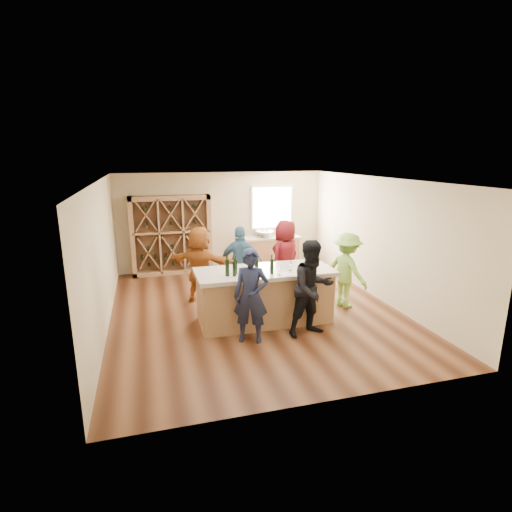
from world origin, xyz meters
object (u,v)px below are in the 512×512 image
object	(u,v)px
person_near_right	(313,288)
wine_bottle_e	(256,264)
tasting_counter_base	(265,298)
person_far_left	(200,265)
wine_bottle_d	(250,267)
person_server	(347,270)
wine_bottle_b	(234,269)
wine_bottle_f	(272,266)
wine_rack	(171,235)
person_far_right	(285,258)
person_far_mid	(241,263)
sink	(265,234)
wine_bottle_c	(236,267)
person_near_left	(251,296)
wine_bottle_a	(227,268)

from	to	relation	value
person_near_right	wine_bottle_e	bearing A→B (deg)	128.82
tasting_counter_base	person_far_left	xyz separation A→B (m)	(-1.08, 1.45, 0.38)
wine_bottle_d	person_server	world-z (taller)	person_server
tasting_counter_base	wine_bottle_d	distance (m)	0.82
wine_bottle_b	wine_bottle_f	bearing A→B (deg)	-4.68
wine_rack	person_near_right	xyz separation A→B (m)	(2.21, -4.74, -0.19)
wine_bottle_e	person_far_right	size ratio (longest dim) A/B	0.18
wine_bottle_b	person_far_mid	xyz separation A→B (m)	(0.51, 1.60, -0.35)
sink	person_far_mid	world-z (taller)	person_far_mid
wine_bottle_d	person_far_mid	xyz separation A→B (m)	(0.19, 1.55, -0.36)
wine_rack	wine_bottle_c	xyz separation A→B (m)	(0.93, -4.02, 0.12)
tasting_counter_base	wine_bottle_d	xyz separation A→B (m)	(-0.35, -0.19, 0.72)
tasting_counter_base	wine_bottle_d	world-z (taller)	wine_bottle_d
wine_bottle_e	person_far_right	distance (m)	1.95
wine_bottle_e	wine_bottle_f	bearing A→B (deg)	-38.14
wine_rack	wine_bottle_f	distance (m)	4.51
person_far_mid	person_far_right	xyz separation A→B (m)	(1.10, 0.08, 0.04)
wine_rack	wine_bottle_b	world-z (taller)	wine_rack
wine_bottle_b	person_near_right	world-z (taller)	person_near_right
wine_bottle_d	person_near_left	bearing A→B (deg)	-103.00
person_far_left	wine_bottle_c	bearing A→B (deg)	139.81
wine_bottle_a	wine_bottle_c	distance (m)	0.20
wine_bottle_a	wine_bottle_f	world-z (taller)	wine_bottle_a
wine_bottle_c	person_far_left	xyz separation A→B (m)	(-0.47, 1.56, -0.34)
wine_bottle_e	person_near_right	xyz separation A→B (m)	(0.87, -0.72, -0.34)
person_near_left	person_far_mid	size ratio (longest dim) A/B	0.99
person_far_right	person_far_left	size ratio (longest dim) A/B	1.03
wine_bottle_a	wine_bottle_c	size ratio (longest dim) A/B	1.13
person_far_mid	person_far_left	bearing A→B (deg)	8.53
wine_bottle_c	wine_bottle_f	xyz separation A→B (m)	(0.66, -0.19, 0.01)
person_server	person_far_left	bearing A→B (deg)	50.53
person_near_left	wine_bottle_f	bearing A→B (deg)	63.25
wine_rack	wine_bottle_c	distance (m)	4.13
wine_bottle_a	person_far_right	world-z (taller)	person_far_right
wine_bottle_f	sink	bearing A→B (deg)	75.05
wine_bottle_d	wine_bottle_f	world-z (taller)	wine_bottle_f
sink	person_server	world-z (taller)	person_server
wine_bottle_d	person_far_right	xyz separation A→B (m)	(1.30, 1.63, -0.31)
person_far_right	person_far_left	bearing A→B (deg)	-32.10
person_server	person_far_mid	bearing A→B (deg)	44.68
person_server	wine_bottle_f	distance (m)	2.05
wine_bottle_d	person_far_left	xyz separation A→B (m)	(-0.73, 1.65, -0.34)
person_far_mid	person_near_right	bearing A→B (deg)	124.94
person_near_right	person_far_mid	world-z (taller)	person_near_right
sink	wine_bottle_b	xyz separation A→B (m)	(-1.82, -4.09, 0.20)
person_far_mid	wine_bottle_d	bearing A→B (deg)	97.04
wine_rack	wine_bottle_e	bearing A→B (deg)	-71.50
tasting_counter_base	wine_bottle_f	world-z (taller)	wine_bottle_f
wine_bottle_f	wine_rack	bearing A→B (deg)	110.71
wine_bottle_d	person_server	distance (m)	2.40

